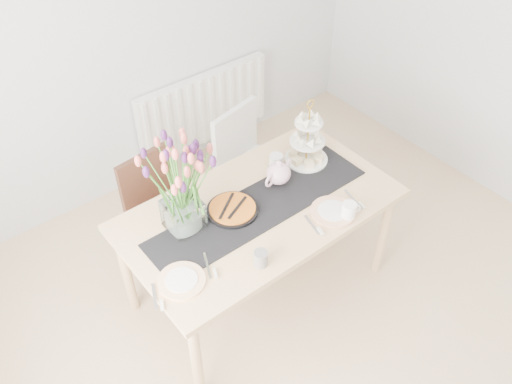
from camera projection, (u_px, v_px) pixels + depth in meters
room_shell at (383, 206)px, 2.35m from camera, size 4.50×4.50×4.50m
radiator at (204, 108)px, 4.41m from camera, size 1.20×0.08×0.60m
dining_table at (259, 216)px, 3.18m from camera, size 1.60×0.90×0.75m
chair_brown at (157, 202)px, 3.59m from camera, size 0.43×0.43×0.79m
chair_white at (247, 158)px, 3.85m from camera, size 0.51×0.51×0.87m
table_runner at (260, 207)px, 3.13m from camera, size 1.40×0.35×0.01m
tulip_vase at (178, 176)px, 2.76m from camera, size 0.68×0.68×0.59m
cake_stand at (307, 146)px, 3.37m from camera, size 0.27×0.27×0.40m
teapot at (279, 173)px, 3.24m from camera, size 0.27×0.24×0.16m
cream_jug at (276, 161)px, 3.37m from camera, size 0.10×0.10×0.09m
tart_tin at (233, 210)px, 3.09m from camera, size 0.30×0.30×0.04m
mug_grey at (261, 258)px, 2.79m from camera, size 0.10×0.10×0.09m
mug_white at (349, 211)px, 3.04m from camera, size 0.11×0.11×0.10m
plate_left at (182, 281)px, 2.73m from camera, size 0.32×0.32×0.01m
plate_right at (333, 211)px, 3.09m from camera, size 0.31×0.31×0.01m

